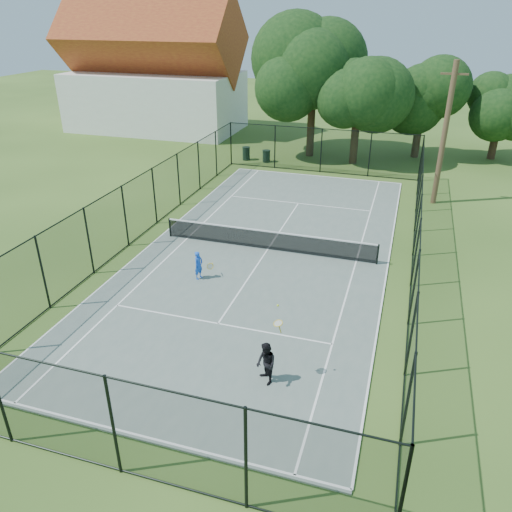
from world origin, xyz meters
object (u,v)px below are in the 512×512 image
(utility_pole, at_px, (444,134))
(player_black, at_px, (266,363))
(trash_bin_left, at_px, (246,153))
(player_blue, at_px, (199,265))
(trash_bin_right, at_px, (266,156))
(tennis_net, at_px, (268,239))

(utility_pole, bearing_deg, player_black, -105.43)
(trash_bin_left, bearing_deg, player_blue, -77.82)
(trash_bin_left, xyz_separation_m, player_blue, (3.86, -17.89, 0.17))
(trash_bin_right, relative_size, utility_pole, 0.11)
(player_black, bearing_deg, utility_pole, 74.57)
(trash_bin_left, distance_m, trash_bin_right, 1.59)
(utility_pole, xyz_separation_m, player_black, (-4.93, -17.86, -3.21))
(trash_bin_left, xyz_separation_m, player_black, (8.33, -23.26, 0.27))
(trash_bin_left, height_order, player_blue, player_blue)
(utility_pole, xyz_separation_m, player_blue, (-9.40, -12.50, -3.30))
(tennis_net, height_order, player_black, player_black)
(trash_bin_right, relative_size, player_blue, 0.72)
(trash_bin_right, height_order, player_blue, player_blue)
(trash_bin_left, bearing_deg, utility_pole, -22.14)
(player_blue, height_order, player_black, player_black)
(tennis_net, relative_size, player_blue, 8.31)
(trash_bin_left, distance_m, player_black, 24.71)
(trash_bin_right, bearing_deg, player_blue, -82.71)
(tennis_net, bearing_deg, player_blue, -119.34)
(utility_pole, bearing_deg, player_blue, -126.94)
(trash_bin_left, bearing_deg, trash_bin_right, -3.12)
(tennis_net, distance_m, utility_pole, 12.15)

